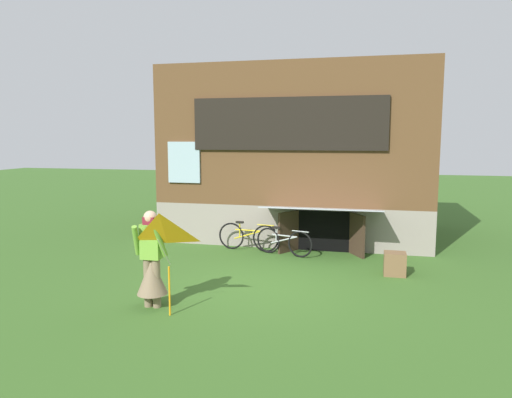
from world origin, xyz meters
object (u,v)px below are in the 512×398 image
object	(u,v)px
bicycle_silver	(284,242)
kite	(160,237)
wooden_crate	(395,264)
bicycle_yellow	(248,237)
person	(152,267)

from	to	relation	value
bicycle_silver	kite	bearing A→B (deg)	-88.00
kite	bicycle_silver	bearing A→B (deg)	75.38
bicycle_silver	wooden_crate	world-z (taller)	bicycle_silver
wooden_crate	bicycle_yellow	bearing A→B (deg)	158.16
bicycle_silver	bicycle_yellow	world-z (taller)	bicycle_yellow
bicycle_silver	bicycle_yellow	distance (m)	1.02
person	wooden_crate	world-z (taller)	person
wooden_crate	person	bearing A→B (deg)	-144.84
bicycle_yellow	person	bearing A→B (deg)	-91.17
bicycle_silver	bicycle_yellow	xyz separation A→B (m)	(-0.98, 0.27, 0.02)
person	bicycle_silver	distance (m)	4.39
kite	bicycle_silver	world-z (taller)	kite
kite	bicycle_silver	xyz separation A→B (m)	(1.19, 4.55, -1.01)
kite	person	bearing A→B (deg)	129.20
kite	bicycle_yellow	size ratio (longest dim) A/B	1.01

